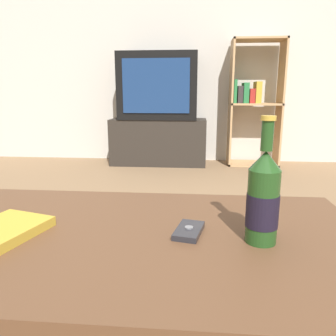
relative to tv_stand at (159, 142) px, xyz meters
name	(u,v)px	position (x,y,z in m)	size (l,w,h in m)	color
back_wall	(184,42)	(0.25, 0.27, 1.06)	(8.00, 0.05, 2.60)	beige
coffee_table	(132,256)	(0.25, -2.76, 0.12)	(1.15, 0.65, 0.42)	brown
tv_stand	(159,142)	(0.00, 0.00, 0.00)	(1.01, 0.39, 0.49)	#28231E
television	(158,86)	(0.00, 0.00, 0.58)	(0.81, 0.42, 0.67)	black
bookshelf	(253,101)	(0.98, 0.05, 0.43)	(0.53, 0.30, 1.29)	tan
beer_bottle	(263,199)	(0.56, -2.78, 0.28)	(0.07, 0.07, 0.29)	#1E4219
cell_phone	(189,231)	(0.39, -2.75, 0.19)	(0.08, 0.12, 0.02)	#232328
table_book	(0,232)	(-0.05, -2.81, 0.19)	(0.20, 0.24, 0.02)	#B7932D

